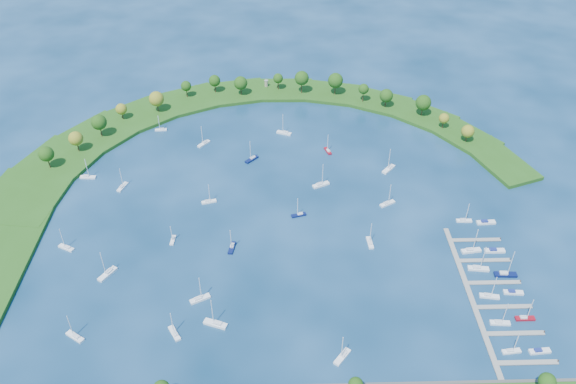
{
  "coord_description": "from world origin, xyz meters",
  "views": [
    {
      "loc": [
        -0.46,
        -218.58,
        176.79
      ],
      "look_at": [
        5.0,
        5.0,
        4.0
      ],
      "focal_mm": 35.7,
      "sensor_mm": 36.0,
      "label": 1
    }
  ],
  "objects_px": {
    "moored_boat_12": "(216,323)",
    "moored_boat_21": "(108,273)",
    "docked_boat_4": "(489,296)",
    "docked_boat_6": "(478,268)",
    "moored_boat_4": "(66,247)",
    "moored_boat_10": "(284,132)",
    "moored_boat_13": "(161,129)",
    "moored_boat_20": "(173,239)",
    "moored_boat_6": "(232,247)",
    "docked_boat_10": "(464,220)",
    "moored_boat_9": "(370,242)",
    "moored_boat_5": "(204,143)",
    "docked_boat_9": "(494,251)",
    "moored_boat_14": "(387,203)",
    "moored_boat_7": "(328,150)",
    "docked_boat_2": "(500,322)",
    "moored_boat_8": "(209,201)",
    "harbor_tower": "(266,83)",
    "moored_boat_16": "(299,214)",
    "moored_boat_2": "(389,168)",
    "moored_boat_11": "(200,298)",
    "docked_boat_11": "(486,222)",
    "moored_boat_1": "(88,177)",
    "docked_boat_5": "(513,292)",
    "moored_boat_18": "(174,333)",
    "dock_system": "(488,295)",
    "moored_boat_3": "(321,184)",
    "docked_boat_8": "(471,250)",
    "moored_boat_19": "(342,356)",
    "moored_boat_0": "(75,336)",
    "docked_boat_0": "(511,351)",
    "docked_boat_7": "(505,274)",
    "docked_boat_1": "(539,351)",
    "moored_boat_15": "(252,159)"
  },
  "relations": [
    {
      "from": "moored_boat_5",
      "to": "docked_boat_9",
      "type": "relative_size",
      "value": 1.37
    },
    {
      "from": "docked_boat_5",
      "to": "moored_boat_3",
      "type": "bearing_deg",
      "value": 139.37
    },
    {
      "from": "moored_boat_0",
      "to": "moored_boat_19",
      "type": "xyz_separation_m",
      "value": [
        100.62,
        -11.46,
        0.01
      ]
    },
    {
      "from": "docked_boat_6",
      "to": "moored_boat_13",
      "type": "bearing_deg",
      "value": 149.4
    },
    {
      "from": "docked_boat_5",
      "to": "docked_boat_1",
      "type": "bearing_deg",
      "value": -85.1
    },
    {
      "from": "moored_boat_14",
      "to": "docked_boat_0",
      "type": "relative_size",
      "value": 1.15
    },
    {
      "from": "moored_boat_5",
      "to": "moored_boat_6",
      "type": "relative_size",
      "value": 1.07
    },
    {
      "from": "moored_boat_9",
      "to": "moored_boat_13",
      "type": "height_order",
      "value": "moored_boat_9"
    },
    {
      "from": "docked_boat_11",
      "to": "moored_boat_1",
      "type": "bearing_deg",
      "value": 165.25
    },
    {
      "from": "moored_boat_5",
      "to": "moored_boat_7",
      "type": "distance_m",
      "value": 70.19
    },
    {
      "from": "docked_boat_1",
      "to": "moored_boat_10",
      "type": "bearing_deg",
      "value": 116.03
    },
    {
      "from": "moored_boat_21",
      "to": "moored_boat_13",
      "type": "bearing_deg",
      "value": -149.69
    },
    {
      "from": "dock_system",
      "to": "moored_boat_3",
      "type": "height_order",
      "value": "moored_boat_3"
    },
    {
      "from": "docked_boat_7",
      "to": "docked_boat_11",
      "type": "relative_size",
      "value": 1.56
    },
    {
      "from": "moored_boat_0",
      "to": "docked_boat_5",
      "type": "distance_m",
      "value": 174.87
    },
    {
      "from": "docked_boat_11",
      "to": "moored_boat_10",
      "type": "bearing_deg",
      "value": 135.8
    },
    {
      "from": "docked_boat_6",
      "to": "moored_boat_18",
      "type": "bearing_deg",
      "value": -159.14
    },
    {
      "from": "moored_boat_16",
      "to": "docked_boat_6",
      "type": "height_order",
      "value": "docked_boat_6"
    },
    {
      "from": "dock_system",
      "to": "docked_boat_7",
      "type": "height_order",
      "value": "docked_boat_7"
    },
    {
      "from": "moored_boat_9",
      "to": "docked_boat_4",
      "type": "distance_m",
      "value": 55.26
    },
    {
      "from": "docked_boat_7",
      "to": "moored_boat_0",
      "type": "bearing_deg",
      "value": -167.52
    },
    {
      "from": "docked_boat_0",
      "to": "moored_boat_12",
      "type": "bearing_deg",
      "value": 165.82
    },
    {
      "from": "moored_boat_4",
      "to": "moored_boat_10",
      "type": "distance_m",
      "value": 137.3
    },
    {
      "from": "moored_boat_6",
      "to": "docked_boat_10",
      "type": "distance_m",
      "value": 110.09
    },
    {
      "from": "moored_boat_11",
      "to": "docked_boat_8",
      "type": "height_order",
      "value": "docked_boat_8"
    },
    {
      "from": "moored_boat_14",
      "to": "moored_boat_10",
      "type": "bearing_deg",
      "value": 97.44
    },
    {
      "from": "moored_boat_5",
      "to": "moored_boat_21",
      "type": "xyz_separation_m",
      "value": [
        -31.55,
        -101.14,
        0.05
      ]
    },
    {
      "from": "docked_boat_4",
      "to": "docked_boat_6",
      "type": "distance_m",
      "value": 15.67
    },
    {
      "from": "moored_boat_11",
      "to": "moored_boat_16",
      "type": "relative_size",
      "value": 1.17
    },
    {
      "from": "moored_boat_12",
      "to": "moored_boat_21",
      "type": "height_order",
      "value": "moored_boat_12"
    },
    {
      "from": "moored_boat_13",
      "to": "moored_boat_20",
      "type": "distance_m",
      "value": 98.15
    },
    {
      "from": "moored_boat_3",
      "to": "moored_boat_15",
      "type": "relative_size",
      "value": 1.06
    },
    {
      "from": "moored_boat_21",
      "to": "docked_boat_6",
      "type": "bearing_deg",
      "value": 122.49
    },
    {
      "from": "moored_boat_2",
      "to": "moored_boat_16",
      "type": "relative_size",
      "value": 1.29
    },
    {
      "from": "moored_boat_7",
      "to": "docked_boat_6",
      "type": "distance_m",
      "value": 109.08
    },
    {
      "from": "harbor_tower",
      "to": "moored_boat_16",
      "type": "bearing_deg",
      "value": -82.88
    },
    {
      "from": "moored_boat_12",
      "to": "moored_boat_21",
      "type": "bearing_deg",
      "value": -9.77
    },
    {
      "from": "docked_boat_6",
      "to": "docked_boat_2",
      "type": "bearing_deg",
      "value": -83.1
    },
    {
      "from": "moored_boat_5",
      "to": "moored_boat_13",
      "type": "relative_size",
      "value": 1.23
    },
    {
      "from": "moored_boat_1",
      "to": "moored_boat_19",
      "type": "xyz_separation_m",
      "value": [
        121.76,
        -114.68,
        0.01
      ]
    },
    {
      "from": "moored_boat_19",
      "to": "docked_boat_6",
      "type": "relative_size",
      "value": 0.95
    },
    {
      "from": "moored_boat_4",
      "to": "moored_boat_13",
      "type": "distance_m",
      "value": 103.83
    },
    {
      "from": "moored_boat_7",
      "to": "docked_boat_2",
      "type": "distance_m",
      "value": 134.99
    },
    {
      "from": "harbor_tower",
      "to": "moored_boat_4",
      "type": "xyz_separation_m",
      "value": [
        -88.73,
        -150.46,
        -3.39
      ]
    },
    {
      "from": "moored_boat_8",
      "to": "docked_boat_6",
      "type": "distance_m",
      "value": 129.35
    },
    {
      "from": "moored_boat_21",
      "to": "docked_boat_9",
      "type": "xyz_separation_m",
      "value": [
        168.96,
        10.14,
        -0.29
      ]
    },
    {
      "from": "moored_boat_21",
      "to": "moored_boat_7",
      "type": "bearing_deg",
      "value": 165.06
    },
    {
      "from": "moored_boat_13",
      "to": "moored_boat_8",
      "type": "bearing_deg",
      "value": 113.8
    },
    {
      "from": "moored_boat_9",
      "to": "docked_boat_6",
      "type": "distance_m",
      "value": 47.56
    },
    {
      "from": "docked_boat_5",
      "to": "moored_boat_20",
      "type": "bearing_deg",
      "value": 171.1
    }
  ]
}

